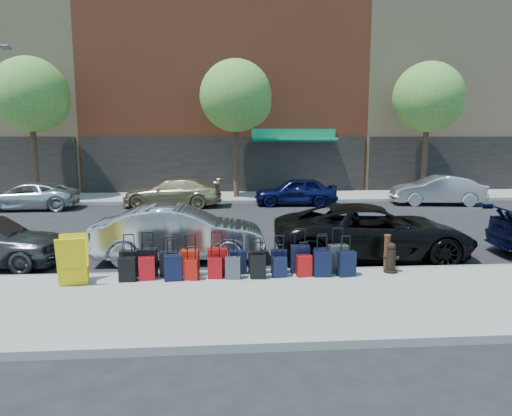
{
  "coord_description": "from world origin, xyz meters",
  "views": [
    {
      "loc": [
        -0.32,
        -15.19,
        3.34
      ],
      "look_at": [
        0.73,
        -1.5,
        1.21
      ],
      "focal_mm": 32.0,
      "sensor_mm": 36.0,
      "label": 1
    }
  ],
  "objects": [
    {
      "name": "suitcase_front_10",
      "position": [
        2.44,
        -4.81,
        0.48
      ],
      "size": [
        0.46,
        0.28,
        1.07
      ],
      "rotation": [
        0.0,
        0.0,
        0.08
      ],
      "color": "#333338",
      "rests_on": "sidewalk_near"
    },
    {
      "name": "curb_far",
      "position": [
        0.0,
        7.98,
        0.07
      ],
      "size": [
        60.0,
        0.08,
        0.15
      ],
      "primitive_type": "cube",
      "color": "gray",
      "rests_on": "ground"
    },
    {
      "name": "suitcase_back_10",
      "position": [
        2.55,
        -5.14,
        0.45
      ],
      "size": [
        0.43,
        0.3,
        0.95
      ],
      "rotation": [
        0.0,
        0.0,
        0.18
      ],
      "color": "black",
      "rests_on": "sidewalk_near"
    },
    {
      "name": "fire_hydrant",
      "position": [
        3.7,
        -4.92,
        0.48
      ],
      "size": [
        0.37,
        0.32,
        0.72
      ],
      "rotation": [
        0.0,
        0.0,
        -0.27
      ],
      "color": "black",
      "rests_on": "sidewalk_near"
    },
    {
      "name": "suitcase_front_7",
      "position": [
        1.03,
        -4.76,
        0.43
      ],
      "size": [
        0.4,
        0.26,
        0.9
      ],
      "rotation": [
        0.0,
        0.0,
        -0.15
      ],
      "color": "black",
      "rests_on": "sidewalk_near"
    },
    {
      "name": "suitcase_back_1",
      "position": [
        -2.02,
        -5.07,
        0.42
      ],
      "size": [
        0.38,
        0.25,
        0.85
      ],
      "rotation": [
        0.0,
        0.0,
        0.12
      ],
      "color": "#A30A10",
      "rests_on": "sidewalk_near"
    },
    {
      "name": "suitcase_back_9",
      "position": [
        1.99,
        -5.11,
        0.45
      ],
      "size": [
        0.41,
        0.25,
        0.95
      ],
      "rotation": [
        0.0,
        0.0,
        -0.05
      ],
      "color": "black",
      "rests_on": "sidewalk_near"
    },
    {
      "name": "suitcase_front_8",
      "position": [
        1.53,
        -4.77,
        0.48
      ],
      "size": [
        0.45,
        0.26,
        1.05
      ],
      "rotation": [
        0.0,
        0.0,
        -0.05
      ],
      "color": "black",
      "rests_on": "sidewalk_near"
    },
    {
      "name": "suitcase_back_5",
      "position": [
        -0.08,
        -5.14,
        0.4
      ],
      "size": [
        0.36,
        0.22,
        0.81
      ],
      "rotation": [
        0.0,
        0.0,
        -0.08
      ],
      "color": "#3F3F45",
      "rests_on": "sidewalk_near"
    },
    {
      "name": "suitcase_back_4",
      "position": [
        -0.48,
        -5.07,
        0.4
      ],
      "size": [
        0.35,
        0.23,
        0.79
      ],
      "rotation": [
        0.0,
        0.0,
        -0.11
      ],
      "color": "maroon",
      "rests_on": "sidewalk_near"
    },
    {
      "name": "suitcase_back_7",
      "position": [
        1.0,
        -5.1,
        0.39
      ],
      "size": [
        0.34,
        0.22,
        0.76
      ],
      "rotation": [
        0.0,
        0.0,
        0.12
      ],
      "color": "black",
      "rests_on": "sidewalk_near"
    },
    {
      "name": "building_center",
      "position": [
        0.0,
        17.99,
        9.98
      ],
      "size": [
        17.0,
        12.85,
        20.0
      ],
      "color": "brown",
      "rests_on": "ground"
    },
    {
      "name": "suitcase_back_3",
      "position": [
        -1.03,
        -5.15,
        0.39
      ],
      "size": [
        0.35,
        0.24,
        0.77
      ],
      "rotation": [
        0.0,
        0.0,
        -0.16
      ],
      "color": "#991009",
      "rests_on": "sidewalk_near"
    },
    {
      "name": "tree_left",
      "position": [
        -9.86,
        9.5,
        5.41
      ],
      "size": [
        3.8,
        3.8,
        7.27
      ],
      "color": "black",
      "rests_on": "sidewalk_far"
    },
    {
      "name": "ground",
      "position": [
        0.0,
        0.0,
        0.0
      ],
      "size": [
        120.0,
        120.0,
        0.0
      ],
      "primitive_type": "plane",
      "color": "black",
      "rests_on": "ground"
    },
    {
      "name": "tree_right",
      "position": [
        11.14,
        9.5,
        5.41
      ],
      "size": [
        3.8,
        3.8,
        7.27
      ],
      "color": "black",
      "rests_on": "sidewalk_far"
    },
    {
      "name": "suitcase_front_4",
      "position": [
        -0.43,
        -4.83,
        0.48
      ],
      "size": [
        0.45,
        0.27,
        1.04
      ],
      "rotation": [
        0.0,
        0.0,
        0.09
      ],
      "color": "#A60A0B",
      "rests_on": "sidewalk_near"
    },
    {
      "name": "suitcase_front_3",
      "position": [
        -1.06,
        -4.82,
        0.46
      ],
      "size": [
        0.44,
        0.28,
        0.98
      ],
      "rotation": [
        0.0,
        0.0,
        -0.15
      ],
      "color": "#B31D0B",
      "rests_on": "sidewalk_near"
    },
    {
      "name": "suitcase_front_9",
      "position": [
        2.07,
        -4.76,
        0.44
      ],
      "size": [
        0.38,
        0.21,
        0.93
      ],
      "rotation": [
        0.0,
        0.0,
        0.0
      ],
      "color": "black",
      "rests_on": "sidewalk_near"
    },
    {
      "name": "car_far_3",
      "position": [
        10.47,
        6.73,
        0.73
      ],
      "size": [
        4.62,
        2.14,
        1.47
      ],
      "primitive_type": "imported",
      "rotation": [
        0.0,
        0.0,
        -1.71
      ],
      "color": "silver",
      "rests_on": "ground"
    },
    {
      "name": "bollard",
      "position": [
        3.67,
        -4.71,
        0.6
      ],
      "size": [
        0.16,
        0.16,
        0.87
      ],
      "color": "#38190C",
      "rests_on": "sidewalk_near"
    },
    {
      "name": "car_far_0",
      "position": [
        -9.39,
        6.71,
        0.63
      ],
      "size": [
        4.59,
        2.21,
        1.26
      ],
      "primitive_type": "imported",
      "rotation": [
        0.0,
        0.0,
        -1.54
      ],
      "color": "silver",
      "rests_on": "ground"
    },
    {
      "name": "suitcase_back_2",
      "position": [
        -1.42,
        -5.16,
        0.44
      ],
      "size": [
        0.41,
        0.26,
        0.94
      ],
      "rotation": [
        0.0,
        0.0,
        0.09
      ],
      "color": "black",
      "rests_on": "sidewalk_near"
    },
    {
      "name": "curb_near",
      "position": [
        0.0,
        -4.48,
        0.07
      ],
      "size": [
        60.0,
        0.08,
        0.15
      ],
      "primitive_type": "cube",
      "color": "gray",
      "rests_on": "ground"
    },
    {
      "name": "suitcase_front_2",
      "position": [
        -1.57,
        -4.81,
        0.44
      ],
      "size": [
        0.39,
        0.22,
        0.92
      ],
      "rotation": [
        0.0,
        0.0,
        -0.02
      ],
      "color": "black",
      "rests_on": "sidewalk_near"
    },
    {
      "name": "suitcase_front_0",
      "position": [
        -2.46,
        -4.78,
        0.46
      ],
      "size": [
        0.41,
        0.23,
        0.99
      ],
      "rotation": [
        0.0,
        0.0,
        0.01
      ],
      "color": "black",
      "rests_on": "sidewalk_near"
    },
    {
      "name": "suitcase_front_1",
      "position": [
        -2.05,
        -4.78,
        0.48
      ],
      "size": [
        0.44,
        0.26,
        1.04
      ],
      "rotation": [
        0.0,
        0.0,
        -0.05
      ],
      "color": "black",
      "rests_on": "sidewalk_near"
    },
    {
      "name": "car_near_2",
      "position": [
        3.85,
        -3.1,
        0.76
      ],
      "size": [
        5.55,
        2.77,
        1.51
      ],
      "primitive_type": "imported",
      "rotation": [
        0.0,
        0.0,
        1.52
      ],
      "color": "black",
      "rests_on": "ground"
    },
    {
      "name": "display_rack",
      "position": [
        -3.57,
        -5.27,
        0.68
      ],
      "size": [
        0.71,
        0.76,
        1.08
      ],
      "rotation": [
        0.0,
        0.0,
        0.17
      ],
      "color": "yellow",
      "rests_on": "sidewalk_near"
    },
    {
      "name": "tree_center",
      "position": [
        0.64,
        9.5,
        5.41
      ],
      "size": [
        3.8,
        3.8,
        7.27
      ],
      "color": "black",
      "rests_on": "sidewalk_far"
    },
    {
      "name": "suitcase_front_6",
      "position": [
        0.48,
        -4.76,
        0.42
      ],
      "size": [
        0.36,
        0.21,
        0.86
      ],
      "rotation": [
        0.0,
        0.0,
        -0.05
      ],
      "color": "black",
      "rests_on": "sidewalk_near"
    },
    {
      "name": "sidewalk_far",
      "position": [
        0.0,
        10.0,
        0.07
      ],
      "size": [
        60.0,
        4.0,
        0.15
      ],
      "primitive_type": "cube",
      "color": "gray",
      "rests_on": "ground"
    },
    {
      "name": "suitcase_back_8",
      "position": [
        1.57,
        -5.09,
        0.4
      ],
      "size": [
        0.36,
        0.24,
        0.81
      ],
      "rotation": [
        0.0,
        0.0,
        0.14
      ],
      "color": "#B50B0D",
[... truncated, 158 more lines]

